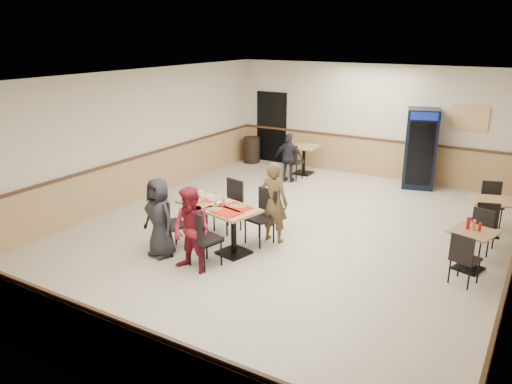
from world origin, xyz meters
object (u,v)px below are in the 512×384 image
Objects in this scene: diner_woman_right at (192,231)px; side_table_far at (488,211)px; side_table_near at (472,244)px; main_table at (219,220)px; diner_woman_left at (159,218)px; diner_man_opposite at (274,202)px; pepsi_cooler at (420,149)px; back_table at (304,155)px; trash_bin at (252,150)px; lone_diner at (289,158)px.

side_table_far is at bearing 49.50° from diner_woman_right.
side_table_near is (3.91, 2.41, -0.26)m from diner_woman_right.
diner_woman_left is at bearing -117.90° from main_table.
pepsi_cooler is at bearing -105.17° from diner_man_opposite.
back_table is at bearing 112.22° from main_table.
pepsi_cooler is at bearing 0.50° from trash_bin.
diner_man_opposite is at bearing 62.10° from main_table.
pepsi_cooler is (3.02, 0.39, 0.47)m from back_table.
main_table is 2.08× the size of side_table_near.
trash_bin is at bearing 169.59° from back_table.
main_table is 1.08m from diner_man_opposite.
diner_woman_right is at bearing 92.34° from lone_diner.
diner_man_opposite reaches higher than diner_woman_right.
diner_man_opposite is at bearing 61.41° from diner_woman_left.
lone_diner is 1.68× the size of trash_bin.
diner_woman_left is 0.88m from diner_woman_right.
pepsi_cooler reaches higher than side_table_near.
diner_woman_right is at bearing -133.31° from side_table_far.
pepsi_cooler reaches higher than back_table.
side_table_far is (3.42, 2.39, -0.29)m from diner_man_opposite.
main_table is at bearing 102.14° from diner_woman_right.
trash_bin is (-1.91, 1.25, -0.26)m from lone_diner.
diner_woman_right is 7.00m from pepsi_cooler.
lone_diner is (-0.86, 4.42, 0.10)m from main_table.
lone_diner reaches higher than back_table.
diner_woman_right is at bearing -66.28° from trash_bin.
back_table reaches higher than trash_bin.
side_table_far is (4.80, 3.99, -0.23)m from diner_woman_left.
diner_man_opposite is at bearing 104.88° from lone_diner.
lone_diner reaches higher than side_table_near.
main_table is 5.38m from back_table.
diner_woman_left is (-0.69, -0.80, 0.16)m from main_table.
diner_man_opposite is 1.82× the size of side_table_far.
diner_man_opposite is at bearing -71.02° from back_table.
diner_woman_right is 7.29m from trash_bin.
side_table_near is at bearing -80.67° from pepsi_cooler.
diner_woman_right is 6.40m from back_table.
diner_man_opposite is (0.69, 0.80, 0.22)m from main_table.
main_table is at bearing -142.21° from side_table_far.
trash_bin is (-2.93, 6.66, -0.34)m from diner_woman_right.
lone_diner is at bearing -65.23° from diner_man_opposite.
diner_woman_left is 1.69× the size of side_table_far.
diner_woman_left is 5.26m from side_table_near.
main_table is 6.30m from trash_bin.
main_table is at bearing 92.64° from lone_diner.
lone_diner is (-0.16, 5.22, -0.07)m from diner_woman_left.
side_table_near is at bearing -168.24° from diner_man_opposite.
side_table_far is at bearing 50.84° from main_table.
pepsi_cooler is (2.86, 6.51, 0.29)m from diner_woman_left.
trash_bin is (-2.07, 6.46, -0.33)m from diner_woman_left.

